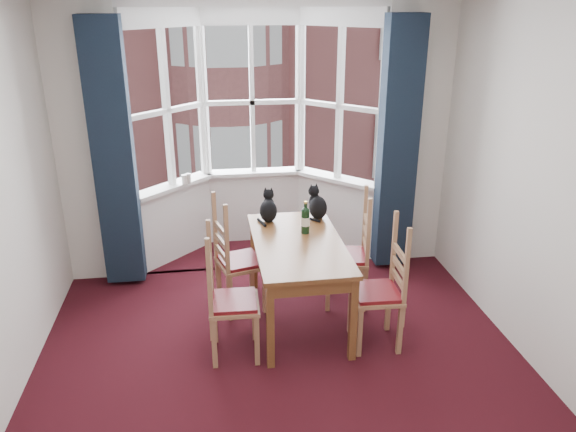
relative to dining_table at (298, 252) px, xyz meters
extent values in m
plane|color=black|center=(-0.23, -1.09, -0.69)|extent=(4.50, 4.50, 0.00)
plane|color=silver|center=(1.77, -1.09, 0.71)|extent=(0.00, 4.50, 4.50)
cube|color=silver|center=(-1.88, 1.16, 0.71)|extent=(0.70, 0.12, 2.80)
cube|color=silver|center=(1.42, 1.16, 0.71)|extent=(0.70, 0.12, 2.80)
cube|color=#152131|center=(-1.65, 0.98, 0.66)|extent=(0.38, 0.22, 2.60)
cube|color=#152131|center=(1.19, 0.98, 0.66)|extent=(0.38, 0.22, 2.60)
cube|color=brown|center=(0.00, 0.00, 0.08)|extent=(0.79, 1.45, 0.04)
cube|color=brown|center=(-0.33, -0.67, -0.32)|extent=(0.06, 0.06, 0.74)
cube|color=brown|center=(-0.34, 0.67, -0.32)|extent=(0.06, 0.06, 0.74)
cube|color=brown|center=(0.34, -0.67, -0.32)|extent=(0.06, 0.06, 0.74)
cube|color=brown|center=(0.33, 0.67, -0.32)|extent=(0.06, 0.06, 0.74)
cube|color=#A0734E|center=(-0.60, -0.45, -0.21)|extent=(0.41, 0.43, 0.06)
cube|color=maroon|center=(-0.60, -0.45, -0.19)|extent=(0.37, 0.39, 0.03)
cube|color=#A0734E|center=(-0.50, 0.29, -0.21)|extent=(0.50, 0.51, 0.06)
cube|color=maroon|center=(-0.50, 0.29, -0.19)|extent=(0.45, 0.46, 0.03)
cube|color=#A0734E|center=(0.59, -0.46, -0.21)|extent=(0.42, 0.43, 0.06)
cube|color=maroon|center=(0.59, -0.46, -0.19)|extent=(0.37, 0.39, 0.03)
cube|color=#A0734E|center=(0.50, 0.26, -0.21)|extent=(0.47, 0.48, 0.06)
cube|color=maroon|center=(0.50, 0.26, -0.19)|extent=(0.42, 0.44, 0.03)
ellipsoid|color=black|center=(-0.21, 0.52, 0.20)|extent=(0.20, 0.24, 0.22)
sphere|color=black|center=(-0.20, 0.59, 0.34)|extent=(0.12, 0.12, 0.10)
cone|color=black|center=(-0.22, 0.60, 0.39)|extent=(0.04, 0.04, 0.05)
cone|color=black|center=(-0.17, 0.59, 0.39)|extent=(0.04, 0.04, 0.05)
ellipsoid|color=black|center=(0.28, 0.53, 0.20)|extent=(0.24, 0.27, 0.23)
sphere|color=black|center=(0.25, 0.61, 0.35)|extent=(0.14, 0.14, 0.11)
cone|color=black|center=(0.22, 0.59, 0.40)|extent=(0.05, 0.05, 0.05)
cone|color=black|center=(0.27, 0.62, 0.40)|extent=(0.05, 0.05, 0.05)
cylinder|color=black|center=(0.09, 0.19, 0.20)|extent=(0.08, 0.08, 0.22)
sphere|color=black|center=(0.09, 0.19, 0.31)|extent=(0.07, 0.07, 0.07)
cylinder|color=black|center=(0.09, 0.19, 0.35)|extent=(0.03, 0.03, 0.09)
cylinder|color=gold|center=(0.09, 0.19, 0.39)|extent=(0.03, 0.03, 0.02)
cylinder|color=silver|center=(0.09, 0.19, 0.21)|extent=(0.08, 0.08, 0.08)
cylinder|color=white|center=(-1.02, 1.51, 0.24)|extent=(0.06, 0.06, 0.11)
cylinder|color=white|center=(-0.98, 1.54, 0.24)|extent=(0.06, 0.06, 0.11)
plane|color=#333335|center=(-0.23, 31.16, -6.69)|extent=(80.00, 80.00, 0.00)
cube|color=#9D5351|center=(-0.23, 13.16, 0.31)|extent=(18.00, 6.00, 14.00)
cylinder|color=#9D5351|center=(-0.23, 10.16, 0.31)|extent=(3.20, 3.20, 14.00)
camera|label=1|loc=(-0.72, -4.44, 2.12)|focal=35.00mm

